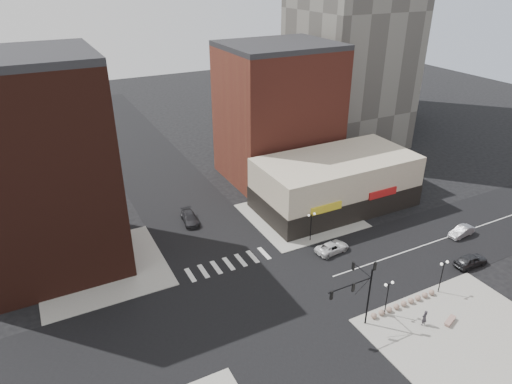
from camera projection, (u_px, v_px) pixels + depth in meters
ground at (260, 302)px, 50.99m from camera, size 240.00×240.00×0.00m
road_ew at (260, 302)px, 50.98m from camera, size 200.00×14.00×0.02m
road_ns at (260, 302)px, 50.98m from camera, size 14.00×200.00×0.02m
sidewalk_nw at (102, 268)px, 56.53m from camera, size 15.00×15.00×0.12m
sidewalk_ne at (300, 215)px, 68.45m from camera, size 15.00×15.00×0.12m
sidewalk_se at (462, 334)px, 46.41m from camera, size 18.00×14.00×0.12m
building_nw at (39, 172)px, 52.31m from camera, size 16.00×15.00×25.00m
building_ne_midrise at (278, 115)px, 77.34m from camera, size 18.00×15.00×22.00m
building_ne_row at (335, 186)px, 70.07m from camera, size 24.20×12.20×8.00m
traffic_signal at (360, 287)px, 45.52m from camera, size 5.59×3.09×7.77m
street_lamp_se_a at (388, 290)px, 47.68m from camera, size 1.22×0.32×4.16m
street_lamp_se_b at (443, 269)px, 50.97m from camera, size 1.22×0.32×4.16m
street_lamp_ne at (311, 220)px, 60.81m from camera, size 1.22×0.32×4.16m
bollard_row at (404, 304)px, 50.06m from camera, size 9.05×0.65×0.65m
white_suv at (332, 247)px, 59.63m from camera, size 4.94×2.67×1.32m
dark_sedan_east at (471, 260)px, 56.81m from camera, size 4.61×1.95×1.56m
silver_sedan at (462, 231)px, 63.16m from camera, size 4.30×1.87×1.38m
dark_sedan_north at (190, 218)px, 66.43m from camera, size 2.49×5.04×1.41m
pedestrian at (424, 318)px, 47.17m from camera, size 0.69×0.47×1.84m
stone_bench at (450, 321)px, 47.74m from camera, size 1.95×1.18×0.44m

